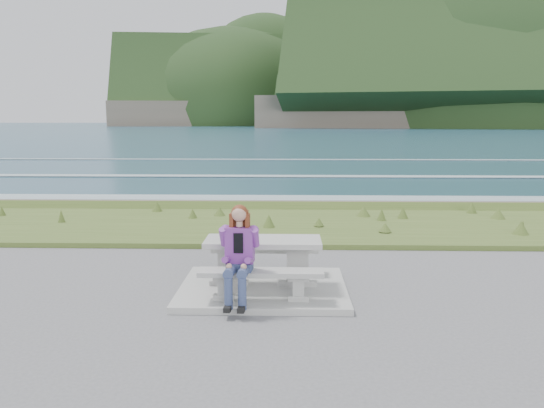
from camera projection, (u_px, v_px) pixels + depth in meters
The scene contains 9 objects.
concrete_slab at pixel (263, 288), 8.36m from camera, with size 2.60×2.10×0.10m, color gray.
picnic_table at pixel (263, 249), 8.27m from camera, with size 1.80×0.75×0.75m.
bench_landward at pixel (261, 277), 7.61m from camera, with size 1.80×0.35×0.45m.
bench_seaward at pixel (265, 253), 8.99m from camera, with size 1.80×0.35×0.45m.
grass_verge at pixel (272, 228), 13.31m from camera, with size 160.00×4.50×0.22m, color #3D5520.
shore_drop at pixel (275, 209), 16.17m from camera, with size 160.00×0.80×2.20m, color brown.
ocean at pixel (281, 191), 33.42m from camera, with size 1600.00×1600.00×0.09m.
headland_range at pixel (542, 110), 394.48m from camera, with size 729.83×363.95×209.93m.
seated_woman at pixel (238, 268), 7.46m from camera, with size 0.43×0.71×1.40m.
Camera 1 is at (0.37, -8.04, 2.68)m, focal length 35.00 mm.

